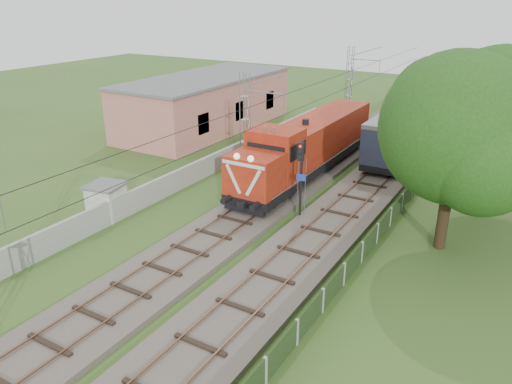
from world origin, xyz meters
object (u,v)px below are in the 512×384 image
Objects in this scene: locomotive at (308,146)px; coach_rake at (462,82)px; relay_hut at (107,201)px; signal_post at (301,167)px.

coach_rake is at bearing 81.83° from locomotive.
locomotive is 15.02m from relay_hut.
relay_hut is (-7.40, -13.00, -1.29)m from locomotive.
relay_hut is at bearing -104.53° from coach_rake.
coach_rake is 42.31m from signal_post.
relay_hut is (-10.38, -5.60, -2.32)m from signal_post.
locomotive reaches higher than relay_hut.
locomotive reaches higher than signal_post.
relay_hut is at bearing -151.65° from signal_post.
locomotive is 35.20m from coach_rake.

